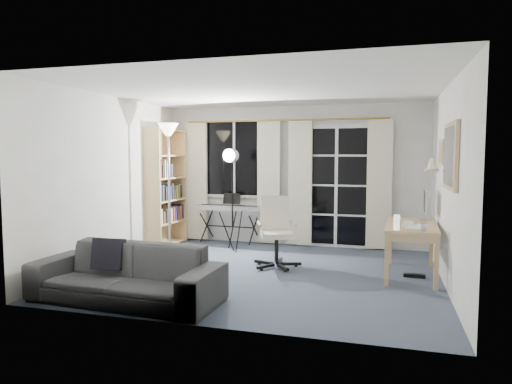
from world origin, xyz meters
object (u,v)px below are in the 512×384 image
torchiere_lamp (168,149)px  desk (411,231)px  office_chair (276,225)px  bookshelf (163,190)px  sofa (126,264)px  studio_light (231,167)px  mug (423,226)px  monitor (425,202)px  keyboard_piano (230,208)px

torchiere_lamp → desk: bearing=-4.8°
torchiere_lamp → desk: 3.75m
office_chair → desk: size_ratio=0.77×
bookshelf → desk: bookshelf is taller
office_chair → sofa: bearing=-140.5°
office_chair → sofa: (-1.17, -1.99, -0.18)m
studio_light → desk: studio_light is taller
office_chair → mug: (1.92, -0.55, 0.15)m
torchiere_lamp → sofa: torchiere_lamp is taller
studio_light → sofa: bearing=-87.3°
desk → monitor: monitor is taller
torchiere_lamp → studio_light: (0.86, 0.48, -0.29)m
monitor → office_chair: bearing=-166.2°
office_chair → monitor: bearing=-8.9°
studio_light → office_chair: bearing=-30.8°
monitor → sofa: monitor is taller
desk → sofa: 3.56m
keyboard_piano → office_chair: (1.12, -1.26, -0.06)m
office_chair → monitor: 2.08m
bookshelf → studio_light: 1.35m
desk → monitor: (0.20, 0.45, 0.34)m
studio_light → desk: (2.73, -0.78, -0.78)m
keyboard_piano → mug: bearing=-28.7°
bookshelf → studio_light: size_ratio=1.18×
bookshelf → sofa: 3.09m
office_chair → desk: bearing=-21.8°
torchiere_lamp → keyboard_piano: bearing=56.8°
office_chair → keyboard_piano: bearing=111.5°
keyboard_piano → mug: 3.53m
bookshelf → desk: size_ratio=1.57×
mug → studio_light: bearing=155.6°
desk → sofa: bearing=-144.4°
torchiere_lamp → sofa: (0.60, -2.24, -1.25)m
bookshelf → office_chair: (2.19, -0.87, -0.38)m
torchiere_lamp → desk: size_ratio=1.61×
studio_light → office_chair: size_ratio=1.73×
monitor → bookshelf: bearing=176.1°
torchiere_lamp → studio_light: 1.03m
torchiere_lamp → keyboard_piano: (0.66, 1.00, -1.02)m
keyboard_piano → desk: bearing=-22.0°
bookshelf → torchiere_lamp: torchiere_lamp is taller
keyboard_piano → torchiere_lamp: bearing=-121.1°
desk → mug: (0.10, -0.50, 0.14)m
studio_light → sofa: (-0.26, -2.72, -0.96)m
keyboard_piano → mug: (3.03, -1.81, 0.09)m
bookshelf → keyboard_piano: 1.19m
bookshelf → sofa: (1.02, -2.86, -0.55)m
bookshelf → torchiere_lamp: bearing=-53.2°
bookshelf → office_chair: size_ratio=2.05×
monitor → sofa: bearing=-140.5°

